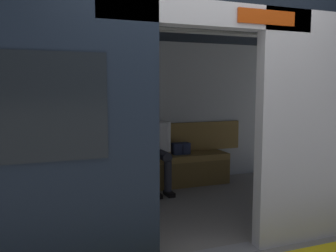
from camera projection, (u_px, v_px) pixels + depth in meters
train_car at (158, 85)px, 3.97m from camera, size 6.40×2.63×2.27m
bench_seat at (140, 165)px, 5.02m from camera, size 2.74×0.44×0.47m
person_seated at (154, 143)px, 5.00m from camera, size 0.55×0.68×1.20m
handbag at (181, 148)px, 5.28m from camera, size 0.26×0.15×0.17m
book at (129, 157)px, 4.99m from camera, size 0.19×0.25×0.03m
grab_pole_door at (147, 131)px, 3.23m from camera, size 0.04×0.04×2.13m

